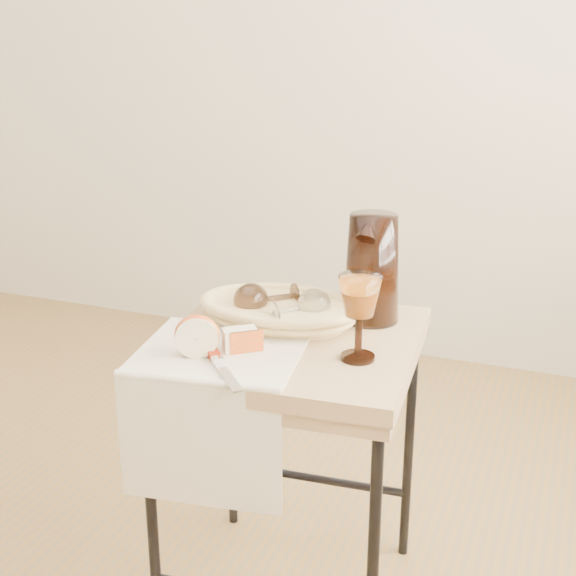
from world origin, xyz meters
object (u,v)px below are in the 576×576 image
at_px(tea_towel, 221,351).
at_px(bread_basket, 280,312).
at_px(table_knife, 219,362).
at_px(goblet_lying_a, 270,298).
at_px(wine_goblet, 359,318).
at_px(side_table, 291,474).
at_px(pitcher, 372,268).
at_px(goblet_lying_b, 297,309).
at_px(apple_half, 197,335).

bearing_deg(tea_towel, bread_basket, 66.15).
height_order(bread_basket, table_knife, bread_basket).
distance_m(bread_basket, goblet_lying_a, 0.04).
height_order(tea_towel, wine_goblet, wine_goblet).
relative_size(tea_towel, wine_goblet, 1.85).
distance_m(side_table, table_knife, 0.42).
bearing_deg(tea_towel, side_table, 41.65).
distance_m(tea_towel, wine_goblet, 0.30).
xyz_separation_m(side_table, pitcher, (0.13, 0.17, 0.46)).
bearing_deg(tea_towel, goblet_lying_a, 75.01).
distance_m(goblet_lying_b, table_knife, 0.26).
bearing_deg(apple_half, table_knife, -54.75).
xyz_separation_m(tea_towel, apple_half, (-0.03, -0.04, 0.05)).
height_order(bread_basket, pitcher, pitcher).
bearing_deg(goblet_lying_a, goblet_lying_b, 115.79).
relative_size(goblet_lying_b, table_knife, 0.53).
xyz_separation_m(bread_basket, wine_goblet, (0.22, -0.12, 0.06)).
xyz_separation_m(bread_basket, pitcher, (0.18, 0.10, 0.10)).
bearing_deg(tea_towel, wine_goblet, 6.24).
distance_m(tea_towel, table_knife, 0.08).
relative_size(tea_towel, bread_basket, 1.01).
height_order(goblet_lying_a, wine_goblet, wine_goblet).
distance_m(side_table, goblet_lying_b, 0.39).
xyz_separation_m(pitcher, apple_half, (-0.27, -0.33, -0.07)).
relative_size(side_table, goblet_lying_a, 5.23).
height_order(bread_basket, apple_half, apple_half).
distance_m(side_table, apple_half, 0.45).
bearing_deg(wine_goblet, goblet_lying_b, 148.78).
bearing_deg(apple_half, pitcher, 25.48).
xyz_separation_m(goblet_lying_b, apple_half, (-0.14, -0.21, -0.00)).
height_order(side_table, tea_towel, tea_towel).
bearing_deg(apple_half, wine_goblet, -5.85).
distance_m(pitcher, table_knife, 0.44).
xyz_separation_m(tea_towel, bread_basket, (0.06, 0.19, 0.02)).
relative_size(side_table, table_knife, 2.96).
bearing_deg(wine_goblet, apple_half, -161.08).
bearing_deg(goblet_lying_b, pitcher, -9.92).
xyz_separation_m(pitcher, wine_goblet, (0.04, -0.22, -0.03)).
height_order(apple_half, table_knife, apple_half).
relative_size(goblet_lying_b, pitcher, 0.43).
xyz_separation_m(goblet_lying_a, apple_half, (-0.06, -0.24, -0.00)).
height_order(side_table, goblet_lying_a, goblet_lying_a).
distance_m(side_table, goblet_lying_a, 0.41).
bearing_deg(table_knife, apple_half, -161.52).
height_order(wine_goblet, table_knife, wine_goblet).
bearing_deg(table_knife, bread_basket, 133.79).
bearing_deg(goblet_lying_b, table_knife, -157.10).
relative_size(side_table, apple_half, 7.36).
relative_size(goblet_lying_b, wine_goblet, 0.68).
bearing_deg(goblet_lying_b, wine_goblet, -82.45).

